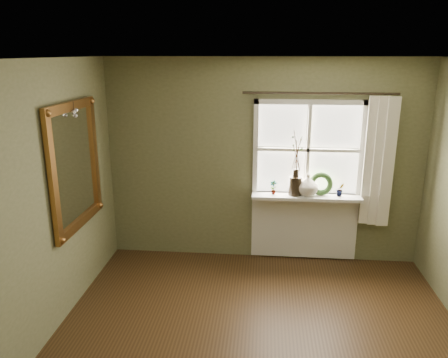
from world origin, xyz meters
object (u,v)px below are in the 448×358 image
at_px(cream_vase, 308,185).
at_px(gilt_mirror, 75,166).
at_px(dark_jug, 295,186).
at_px(wreath, 321,186).

relative_size(cream_vase, gilt_mirror, 0.21).
height_order(dark_jug, cream_vase, cream_vase).
bearing_deg(cream_vase, dark_jug, 180.00).
height_order(dark_jug, gilt_mirror, gilt_mirror).
bearing_deg(dark_jug, cream_vase, 0.00).
bearing_deg(cream_vase, wreath, 13.44).
distance_m(dark_jug, wreath, 0.33).
relative_size(dark_jug, gilt_mirror, 0.18).
bearing_deg(dark_jug, gilt_mirror, -156.91).
distance_m(cream_vase, wreath, 0.17).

